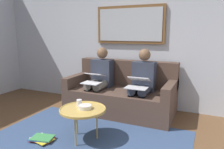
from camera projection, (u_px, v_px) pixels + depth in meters
name	position (u px, v px, depth m)	size (l,w,h in m)	color
wall_rear	(131.00, 38.00, 4.14)	(6.00, 0.12, 2.60)	#B7BCC6
area_rug	(85.00, 142.00, 2.82)	(2.60, 1.80, 0.01)	#33476B
couch	(121.00, 94.00, 3.89)	(1.88, 0.90, 0.90)	#4C382D
framed_mirror	(130.00, 25.00, 4.00)	(1.31, 0.05, 0.70)	brown
coffee_table	(83.00, 110.00, 2.81)	(0.61, 0.61, 0.44)	tan
cup	(79.00, 103.00, 2.90)	(0.07, 0.07, 0.09)	silver
bowl	(85.00, 107.00, 2.80)	(0.17, 0.17, 0.05)	beige
person_left	(142.00, 81.00, 3.62)	(0.38, 0.58, 1.14)	#2D3342
laptop_silver	(138.00, 83.00, 3.40)	(0.34, 0.37, 0.16)	silver
person_right	(100.00, 77.00, 3.94)	(0.38, 0.58, 1.14)	#2D3342
laptop_white	(94.00, 78.00, 3.72)	(0.31, 0.38, 0.16)	white
magazine_stack	(42.00, 139.00, 2.85)	(0.35, 0.28, 0.05)	red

